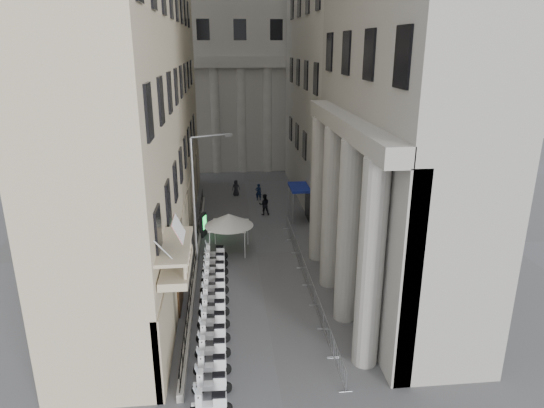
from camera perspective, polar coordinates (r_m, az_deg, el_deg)
The scene contains 31 objects.
left_building at distance 35.65m, azimuth -15.54°, elevation 21.72°, with size 5.00×36.00×34.00m, color #BDB192.
far_building at distance 61.19m, azimuth -3.95°, elevation 18.73°, with size 22.00×10.00×30.00m, color beige.
iron_fence at distance 34.42m, azimuth -8.91°, elevation -6.83°, with size 0.30×28.00×1.40m, color black, non-canonical shape.
blue_awning at distance 42.21m, azimuth 3.16°, elevation -1.81°, with size 1.60×3.00×3.00m, color navy, non-canonical shape.
flag at distance 23.29m, azimuth -9.76°, elevation -20.46°, with size 1.00×1.40×8.20m, color #9E0C11, non-canonical shape.
scooter_1 at distance 22.82m, azimuth -7.00°, elevation -21.26°, with size 0.56×1.40×1.50m, color white, non-canonical shape.
scooter_2 at distance 23.81m, azimuth -6.95°, elevation -19.33°, with size 0.56×1.40×1.50m, color white, non-canonical shape.
scooter_3 at distance 24.83m, azimuth -6.90°, elevation -17.55°, with size 0.56×1.40×1.50m, color white, non-canonical shape.
scooter_4 at distance 25.86m, azimuth -6.86°, elevation -15.91°, with size 0.56×1.40×1.50m, color white, non-canonical shape.
scooter_5 at distance 26.92m, azimuth -6.82°, elevation -14.40°, with size 0.56×1.40×1.50m, color white, non-canonical shape.
scooter_6 at distance 28.00m, azimuth -6.78°, elevation -13.00°, with size 0.56×1.40×1.50m, color white, non-canonical shape.
scooter_7 at distance 29.09m, azimuth -6.75°, elevation -11.71°, with size 0.56×1.40×1.50m, color white, non-canonical shape.
scooter_8 at distance 30.19m, azimuth -6.72°, elevation -10.51°, with size 0.56×1.40×1.50m, color white, non-canonical shape.
scooter_9 at distance 31.31m, azimuth -6.69°, elevation -9.40°, with size 0.56×1.40×1.50m, color white, non-canonical shape.
scooter_10 at distance 32.44m, azimuth -6.67°, elevation -8.37°, with size 0.56×1.40×1.50m, color white, non-canonical shape.
scooter_11 at distance 33.57m, azimuth -6.64°, elevation -7.40°, with size 0.56×1.40×1.50m, color white, non-canonical shape.
scooter_12 at distance 34.72m, azimuth -6.62°, elevation -6.50°, with size 0.56×1.40×1.50m, color white, non-canonical shape.
barrier_0 at distance 23.87m, azimuth 7.91°, elevation -19.27°, with size 0.60×2.40×1.10m, color #ACAFB4, non-canonical shape.
barrier_1 at distance 25.83m, azimuth 6.59°, elevation -15.94°, with size 0.60×2.40×1.10m, color #ACAFB4, non-canonical shape.
barrier_2 at distance 27.89m, azimuth 5.50°, elevation -13.09°, with size 0.60×2.40×1.10m, color #ACAFB4, non-canonical shape.
barrier_3 at distance 30.01m, azimuth 4.58°, elevation -10.63°, with size 0.60×2.40×1.10m, color #ACAFB4, non-canonical shape.
barrier_4 at distance 32.19m, azimuth 3.79°, elevation -8.50°, with size 0.60×2.40×1.10m, color #ACAFB4, non-canonical shape.
barrier_5 at distance 34.41m, azimuth 3.11°, elevation -6.64°, with size 0.60×2.40×1.10m, color #ACAFB4, non-canonical shape.
barrier_6 at distance 36.66m, azimuth 2.52°, elevation -5.00°, with size 0.60×2.40×1.10m, color #ACAFB4, non-canonical shape.
barrier_7 at distance 38.95m, azimuth 2.00°, elevation -3.56°, with size 0.60×2.40×1.10m, color #ACAFB4, non-canonical shape.
security_tent at distance 35.28m, azimuth -5.36°, elevation -1.81°, with size 3.55×3.55×2.89m.
street_lamp at distance 32.22m, azimuth -8.60°, elevation 1.64°, with size 2.74×1.28×8.93m.
info_kiosk at distance 38.63m, azimuth -8.10°, elevation -2.42°, with size 0.53×0.92×1.87m.
pedestrian_a at distance 47.06m, azimuth -1.60°, elevation 1.41°, with size 0.60×0.40×1.66m, color black.
pedestrian_b at distance 42.99m, azimuth -0.91°, elevation -0.05°, with size 0.93×0.73×1.92m, color black.
pedestrian_c at distance 48.66m, azimuth -4.25°, elevation 1.90°, with size 0.78×0.51×1.60m, color black.
Camera 1 is at (-2.10, -13.15, 14.48)m, focal length 32.00 mm.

